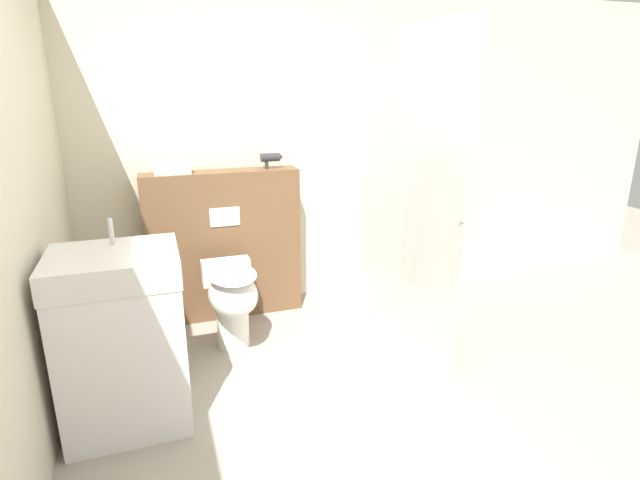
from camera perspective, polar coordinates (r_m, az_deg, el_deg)
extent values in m
plane|color=#9E9384|center=(2.70, 4.23, -23.50)|extent=(12.00, 12.00, 0.00)
cube|color=beige|center=(4.04, -6.93, 9.88)|extent=(8.00, 0.06, 2.50)
cube|color=brown|center=(3.94, -10.86, -0.56)|extent=(1.17, 0.22, 1.15)
cube|color=white|center=(3.76, -10.82, 2.61)|extent=(0.22, 0.01, 0.14)
cube|color=silver|center=(3.58, 9.21, 5.86)|extent=(0.01, 1.58, 2.13)
sphere|color=#B2B2B7|center=(2.96, 16.03, 2.15)|extent=(0.04, 0.04, 0.04)
cylinder|color=white|center=(3.58, -9.96, -8.89)|extent=(0.22, 0.22, 0.39)
ellipsoid|color=white|center=(3.41, -9.92, -6.11)|extent=(0.33, 0.49, 0.27)
ellipsoid|color=white|center=(3.36, -10.04, -3.86)|extent=(0.32, 0.48, 0.02)
cube|color=white|center=(3.65, -10.69, -3.54)|extent=(0.34, 0.13, 0.18)
cube|color=white|center=(2.88, -21.44, -11.90)|extent=(0.62, 0.51, 0.83)
cube|color=white|center=(2.69, -22.56, -2.78)|extent=(0.63, 0.52, 0.14)
cylinder|color=silver|center=(2.79, -22.76, 0.91)|extent=(0.02, 0.02, 0.14)
cylinder|color=#2D2D33|center=(3.85, -5.72, 9.39)|extent=(0.14, 0.06, 0.06)
cone|color=#2D2D33|center=(3.87, -4.45, 9.47)|extent=(0.03, 0.05, 0.05)
cylinder|color=#2D2D33|center=(3.85, -6.12, 8.68)|extent=(0.03, 0.03, 0.08)
cube|color=beige|center=(3.77, -16.56, 7.93)|extent=(0.26, 0.16, 0.09)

